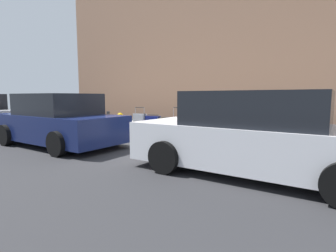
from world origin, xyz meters
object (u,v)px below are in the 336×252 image
suitcase_silver_1 (245,131)px  parked_car_white_0 (255,136)px  suitcase_teal_3 (209,130)px  suitcase_maroon_4 (194,132)px  parking_meter (328,117)px  suitcase_silver_8 (140,124)px  suitcase_black_2 (226,133)px  fire_hydrant (120,122)px  suitcase_navy_0 (265,135)px  suitcase_olive_6 (165,128)px  parked_car_navy_1 (59,121)px  suitcase_navy_7 (153,126)px  bollard_post (108,122)px  suitcase_red_5 (179,128)px

suitcase_silver_1 → parked_car_white_0: 2.49m
suitcase_silver_1 → suitcase_teal_3: (1.10, -0.02, -0.06)m
suitcase_maroon_4 → parking_meter: bearing=-176.0°
suitcase_silver_8 → suitcase_black_2: bearing=179.2°
parked_car_white_0 → parking_meter: bearing=-114.5°
fire_hydrant → parked_car_white_0: size_ratio=0.16×
suitcase_navy_0 → suitcase_olive_6: bearing=1.9°
suitcase_black_2 → parking_meter: (-2.51, -0.29, 0.54)m
suitcase_navy_0 → parking_meter: bearing=-173.0°
suitcase_olive_6 → parked_car_white_0: parked_car_white_0 is taller
parked_car_white_0 → suitcase_navy_0: bearing=-83.8°
suitcase_teal_3 → parking_meter: parking_meter is taller
parked_car_navy_1 → suitcase_navy_7: bearing=-127.7°
suitcase_silver_1 → suitcase_silver_8: size_ratio=1.09×
suitcase_olive_6 → parking_meter: 4.66m
suitcase_navy_0 → bollard_post: suitcase_navy_0 is taller
suitcase_maroon_4 → suitcase_silver_8: bearing=-0.2°
suitcase_maroon_4 → suitcase_navy_7: suitcase_navy_7 is taller
suitcase_olive_6 → suitcase_silver_8: (1.08, -0.04, 0.06)m
suitcase_black_2 → fire_hydrant: 4.11m
parking_meter → suitcase_black_2: bearing=6.6°
suitcase_olive_6 → fire_hydrant: size_ratio=0.91×
bollard_post → parked_car_navy_1: (-0.07, 2.19, 0.20)m
suitcase_black_2 → parking_meter: bearing=-173.4°
suitcase_silver_8 → parking_meter: size_ratio=0.77×
suitcase_teal_3 → suitcase_red_5: suitcase_red_5 is taller
fire_hydrant → parking_meter: 6.63m
suitcase_navy_7 → parked_car_navy_1: 3.02m
suitcase_silver_1 → bollard_post: 5.09m
suitcase_red_5 → bollard_post: bearing=2.5°
suitcase_red_5 → suitcase_navy_0: bearing=-178.0°
suitcase_silver_1 → suitcase_black_2: 0.54m
suitcase_maroon_4 → suitcase_red_5: 0.52m
suitcase_navy_0 → parked_car_white_0: 2.45m
suitcase_navy_0 → parked_car_navy_1: bearing=23.5°
suitcase_olive_6 → suitcase_teal_3: bearing=-177.8°
suitcase_olive_6 → parking_meter: (-4.62, -0.28, 0.52)m
suitcase_black_2 → parking_meter: size_ratio=0.63×
fire_hydrant → suitcase_olive_6: bearing=179.1°
suitcase_olive_6 → fire_hydrant: bearing=-0.9°
suitcase_navy_0 → suitcase_teal_3: 1.63m
suitcase_teal_3 → parking_meter: (-3.07, -0.22, 0.51)m
suitcase_silver_1 → parked_car_navy_1: parked_car_navy_1 is taller
suitcase_black_2 → suitcase_olive_6: bearing=-0.2°
fire_hydrant → bollard_post: bollard_post is taller
suitcase_navy_0 → suitcase_olive_6: 3.18m
suitcase_silver_1 → parking_meter: 2.04m
suitcase_red_5 → parked_car_navy_1: bearing=38.7°
bollard_post → parking_meter: parking_meter is taller
fire_hydrant → suitcase_red_5: bearing=179.5°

